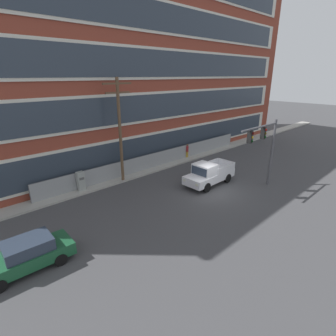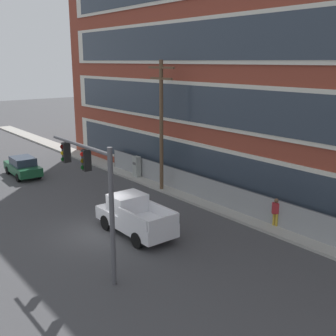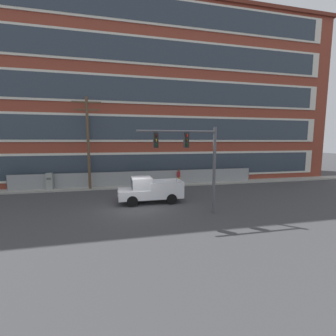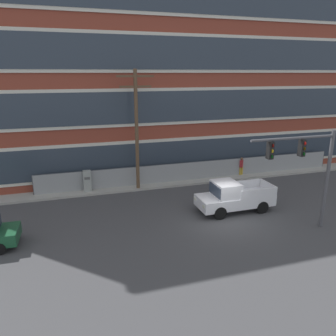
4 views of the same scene
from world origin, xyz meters
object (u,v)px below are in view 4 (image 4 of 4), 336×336
at_px(electrical_cabinet, 87,182).
at_px(pedestrian_near_cabinet, 241,166).
at_px(traffic_signal_mast, 307,162).
at_px(pickup_truck_white, 233,197).
at_px(utility_pole_near_corner, 137,126).

xyz_separation_m(electrical_cabinet, pedestrian_near_cabinet, (12.87, 0.28, 0.11)).
distance_m(traffic_signal_mast, pickup_truck_white, 5.22).
relative_size(utility_pole_near_corner, pedestrian_near_cabinet, 5.25).
xyz_separation_m(pickup_truck_white, pedestrian_near_cabinet, (4.13, 6.35, 0.03)).
height_order(traffic_signal_mast, utility_pole_near_corner, utility_pole_near_corner).
xyz_separation_m(pickup_truck_white, utility_pole_near_corner, (-5.03, 5.64, 3.98)).
xyz_separation_m(pickup_truck_white, electrical_cabinet, (-8.73, 6.08, -0.08)).
relative_size(pickup_truck_white, electrical_cabinet, 2.87).
bearing_deg(pedestrian_near_cabinet, utility_pole_near_corner, -175.56).
distance_m(utility_pole_near_corner, electrical_cabinet, 5.51).
height_order(pickup_truck_white, utility_pole_near_corner, utility_pole_near_corner).
bearing_deg(traffic_signal_mast, electrical_cabinet, 139.04).
height_order(electrical_cabinet, pedestrian_near_cabinet, electrical_cabinet).
xyz_separation_m(traffic_signal_mast, pickup_truck_white, (-2.32, 3.52, -3.07)).
bearing_deg(utility_pole_near_corner, pickup_truck_white, -48.30).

